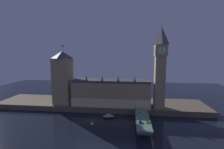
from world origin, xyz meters
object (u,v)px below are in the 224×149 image
(car_northbound_lead, at_px, (139,114))
(car_northbound_trail, at_px, (140,122))
(car_southbound_lead, at_px, (147,122))
(boat_upstream, at_px, (109,117))
(street_lamp_far, at_px, (136,106))
(victoria_tower, at_px, (63,77))
(street_lamp_mid, at_px, (149,113))
(street_lamp_near, at_px, (137,121))
(clock_tower, at_px, (160,65))
(pedestrian_near_rail, at_px, (137,121))

(car_northbound_lead, xyz_separation_m, car_northbound_trail, (0.00, -15.64, -0.03))
(car_southbound_lead, distance_m, boat_upstream, 38.69)
(car_northbound_trail, bearing_deg, street_lamp_far, 96.51)
(victoria_tower, bearing_deg, car_southbound_lead, -27.80)
(street_lamp_mid, relative_size, boat_upstream, 0.60)
(victoria_tower, relative_size, car_northbound_trail, 13.70)
(car_northbound_trail, bearing_deg, boat_upstream, 139.35)
(victoria_tower, relative_size, car_northbound_lead, 15.68)
(street_lamp_near, distance_m, boat_upstream, 37.93)
(car_northbound_trail, bearing_deg, car_southbound_lead, 14.33)
(clock_tower, distance_m, victoria_tower, 98.63)
(pedestrian_near_rail, distance_m, street_lamp_far, 24.55)
(street_lamp_near, distance_m, street_lamp_far, 29.45)
(car_northbound_trail, xyz_separation_m, street_lamp_far, (-2.79, 24.40, 3.69))
(street_lamp_far, bearing_deg, car_northbound_lead, -72.35)
(pedestrian_near_rail, relative_size, street_lamp_mid, 0.24)
(victoria_tower, bearing_deg, boat_upstream, -23.14)
(car_northbound_lead, distance_m, street_lamp_near, 21.09)
(car_northbound_trail, bearing_deg, street_lamp_near, -118.91)
(victoria_tower, height_order, street_lamp_near, victoria_tower)
(street_lamp_far, bearing_deg, car_northbound_trail, -83.49)
(clock_tower, bearing_deg, car_southbound_lead, -110.86)
(boat_upstream, bearing_deg, street_lamp_far, 3.60)
(clock_tower, xyz_separation_m, pedestrian_near_rail, (-22.26, -40.75, -39.19))
(car_southbound_lead, xyz_separation_m, street_lamp_near, (-7.56, -6.26, 3.12))
(car_northbound_lead, distance_m, boat_upstream, 28.35)
(clock_tower, height_order, street_lamp_far, clock_tower)
(car_southbound_lead, bearing_deg, car_northbound_lead, 108.31)
(boat_upstream, bearing_deg, car_northbound_lead, -15.22)
(car_northbound_trail, xyz_separation_m, car_southbound_lead, (4.77, 1.22, -0.05))
(victoria_tower, bearing_deg, street_lamp_near, -33.59)
(victoria_tower, xyz_separation_m, car_southbound_lead, (82.42, -43.46, -25.21))
(victoria_tower, xyz_separation_m, boat_upstream, (50.99, -21.79, -31.48))
(car_southbound_lead, bearing_deg, clock_tower, 69.14)
(car_southbound_lead, relative_size, street_lamp_far, 0.57)
(street_lamp_mid, bearing_deg, street_lamp_far, 125.10)
(street_lamp_mid, distance_m, boat_upstream, 38.00)
(street_lamp_near, bearing_deg, car_southbound_lead, 39.65)
(clock_tower, relative_size, victoria_tower, 1.30)
(victoria_tower, height_order, car_southbound_lead, victoria_tower)
(car_northbound_lead, xyz_separation_m, street_lamp_near, (-2.79, -20.68, 3.04))
(clock_tower, height_order, car_northbound_trail, clock_tower)
(car_northbound_lead, xyz_separation_m, street_lamp_mid, (7.56, -5.96, 3.57))
(street_lamp_mid, xyz_separation_m, street_lamp_far, (-10.34, 14.72, 0.09))
(victoria_tower, xyz_separation_m, car_northbound_lead, (77.65, -29.04, -25.13))
(boat_upstream, bearing_deg, car_northbound_trail, -40.65)
(car_northbound_lead, height_order, car_northbound_trail, car_northbound_lead)
(street_lamp_mid, distance_m, street_lamp_far, 17.99)
(victoria_tower, bearing_deg, street_lamp_far, -15.16)
(car_northbound_lead, relative_size, boat_upstream, 0.34)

